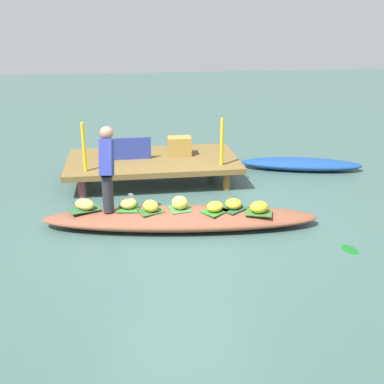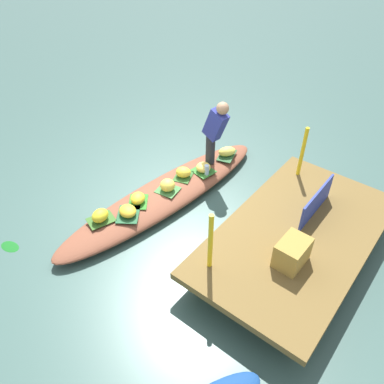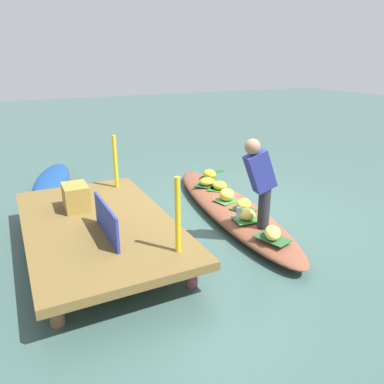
# 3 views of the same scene
# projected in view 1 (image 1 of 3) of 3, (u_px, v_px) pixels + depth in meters

# --- Properties ---
(canal_water) EXTENTS (40.00, 40.00, 0.00)m
(canal_water) POSITION_uv_depth(u_px,v_px,m) (180.00, 226.00, 7.16)
(canal_water) COLOR #395751
(canal_water) RESTS_ON ground
(dock_platform) EXTENTS (3.20, 1.80, 0.43)m
(dock_platform) POSITION_uv_depth(u_px,v_px,m) (153.00, 161.00, 9.01)
(dock_platform) COLOR brown
(dock_platform) RESTS_ON ground
(vendor_boat) EXTENTS (4.17, 1.33, 0.25)m
(vendor_boat) POSITION_uv_depth(u_px,v_px,m) (180.00, 218.00, 7.11)
(vendor_boat) COLOR brown
(vendor_boat) RESTS_ON ground
(moored_boat) EXTENTS (2.51, 1.21, 0.23)m
(moored_boat) POSITION_uv_depth(u_px,v_px,m) (301.00, 164.00, 9.72)
(moored_boat) COLOR navy
(moored_boat) RESTS_ON ground
(leaf_mat_0) EXTENTS (0.37, 0.39, 0.01)m
(leaf_mat_0) POSITION_uv_depth(u_px,v_px,m) (128.00, 208.00, 7.15)
(leaf_mat_0) COLOR #33742D
(leaf_mat_0) RESTS_ON vendor_boat
(banana_bunch_0) EXTENTS (0.35, 0.35, 0.15)m
(banana_bunch_0) POSITION_uv_depth(u_px,v_px,m) (128.00, 203.00, 7.12)
(banana_bunch_0) COLOR #F4D158
(banana_bunch_0) RESTS_ON vendor_boat
(leaf_mat_1) EXTENTS (0.51, 0.49, 0.01)m
(leaf_mat_1) POSITION_uv_depth(u_px,v_px,m) (233.00, 208.00, 7.15)
(leaf_mat_1) COLOR #215431
(leaf_mat_1) RESTS_ON vendor_boat
(banana_bunch_1) EXTENTS (0.33, 0.35, 0.14)m
(banana_bunch_1) POSITION_uv_depth(u_px,v_px,m) (233.00, 204.00, 7.13)
(banana_bunch_1) COLOR gold
(banana_bunch_1) RESTS_ON vendor_boat
(leaf_mat_2) EXTENTS (0.50, 0.38, 0.01)m
(leaf_mat_2) POSITION_uv_depth(u_px,v_px,m) (85.00, 209.00, 7.10)
(leaf_mat_2) COLOR #2B5831
(leaf_mat_2) RESTS_ON vendor_boat
(banana_bunch_2) EXTENTS (0.37, 0.34, 0.16)m
(banana_bunch_2) POSITION_uv_depth(u_px,v_px,m) (85.00, 204.00, 7.07)
(banana_bunch_2) COLOR #F4DF55
(banana_bunch_2) RESTS_ON vendor_boat
(leaf_mat_3) EXTENTS (0.36, 0.38, 0.01)m
(leaf_mat_3) POSITION_uv_depth(u_px,v_px,m) (180.00, 209.00, 7.12)
(leaf_mat_3) COLOR #3E763B
(leaf_mat_3) RESTS_ON vendor_boat
(banana_bunch_3) EXTENTS (0.32, 0.32, 0.20)m
(banana_bunch_3) POSITION_uv_depth(u_px,v_px,m) (180.00, 203.00, 7.09)
(banana_bunch_3) COLOR #F9DA4A
(banana_bunch_3) RESTS_ON vendor_boat
(leaf_mat_4) EXTENTS (0.45, 0.39, 0.01)m
(leaf_mat_4) POSITION_uv_depth(u_px,v_px,m) (259.00, 213.00, 6.99)
(leaf_mat_4) COLOR #345F23
(leaf_mat_4) RESTS_ON vendor_boat
(banana_bunch_4) EXTENTS (0.31, 0.26, 0.18)m
(banana_bunch_4) POSITION_uv_depth(u_px,v_px,m) (259.00, 207.00, 6.96)
(banana_bunch_4) COLOR yellow
(banana_bunch_4) RESTS_ON vendor_boat
(leaf_mat_5) EXTENTS (0.46, 0.45, 0.01)m
(leaf_mat_5) POSITION_uv_depth(u_px,v_px,m) (215.00, 211.00, 7.04)
(leaf_mat_5) COLOR #2A7221
(leaf_mat_5) RESTS_ON vendor_boat
(banana_bunch_5) EXTENTS (0.33, 0.32, 0.15)m
(banana_bunch_5) POSITION_uv_depth(u_px,v_px,m) (215.00, 207.00, 7.01)
(banana_bunch_5) COLOR yellow
(banana_bunch_5) RESTS_ON vendor_boat
(leaf_mat_6) EXTENTS (0.42, 0.37, 0.01)m
(leaf_mat_6) POSITION_uv_depth(u_px,v_px,m) (151.00, 211.00, 7.03)
(leaf_mat_6) COLOR #2E5D25
(leaf_mat_6) RESTS_ON vendor_boat
(banana_bunch_6) EXTENTS (0.30, 0.32, 0.17)m
(banana_bunch_6) POSITION_uv_depth(u_px,v_px,m) (151.00, 206.00, 7.00)
(banana_bunch_6) COLOR yellow
(banana_bunch_6) RESTS_ON vendor_boat
(vendor_person) EXTENTS (0.23, 0.47, 1.23)m
(vendor_person) POSITION_uv_depth(u_px,v_px,m) (107.00, 164.00, 6.88)
(vendor_person) COLOR #28282D
(vendor_person) RESTS_ON vendor_boat
(water_bottle) EXTENTS (0.08, 0.08, 0.19)m
(water_bottle) POSITION_uv_depth(u_px,v_px,m) (131.00, 200.00, 7.22)
(water_bottle) COLOR silver
(water_bottle) RESTS_ON vendor_boat
(market_banner) EXTENTS (0.95, 0.04, 0.41)m
(market_banner) POSITION_uv_depth(u_px,v_px,m) (125.00, 149.00, 8.85)
(market_banner) COLOR navy
(market_banner) RESTS_ON dock_platform
(railing_post_west) EXTENTS (0.06, 0.06, 0.85)m
(railing_post_west) POSITION_uv_depth(u_px,v_px,m) (84.00, 147.00, 8.12)
(railing_post_west) COLOR yellow
(railing_post_west) RESTS_ON dock_platform
(railing_post_east) EXTENTS (0.06, 0.06, 0.85)m
(railing_post_east) POSITION_uv_depth(u_px,v_px,m) (222.00, 142.00, 8.45)
(railing_post_east) COLOR yellow
(railing_post_east) RESTS_ON dock_platform
(produce_crate) EXTENTS (0.45, 0.33, 0.35)m
(produce_crate) POSITION_uv_depth(u_px,v_px,m) (179.00, 146.00, 9.15)
(produce_crate) COLOR olive
(produce_crate) RESTS_ON dock_platform
(drifting_plant_1) EXTENTS (0.23, 0.34, 0.01)m
(drifting_plant_1) POSITION_uv_depth(u_px,v_px,m) (350.00, 249.00, 6.44)
(drifting_plant_1) COLOR #14601B
(drifting_plant_1) RESTS_ON ground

